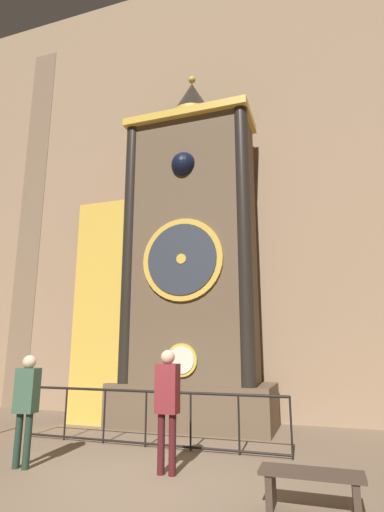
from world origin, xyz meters
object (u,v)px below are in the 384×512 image
(visitor_far, at_px, (167,397))
(visitor_bench, at_px, (312,483))
(clock_tower, at_px, (175,267))
(visitor_near, at_px, (26,399))

(visitor_far, distance_m, visitor_bench, 2.34)
(clock_tower, relative_size, visitor_bench, 7.91)
(visitor_near, height_order, visitor_bench, visitor_near)
(clock_tower, distance_m, visitor_bench, 6.33)
(visitor_far, bearing_deg, visitor_near, -168.56)
(visitor_near, bearing_deg, visitor_far, 5.55)
(visitor_far, bearing_deg, visitor_bench, -18.77)
(clock_tower, xyz_separation_m, visitor_bench, (3.29, -4.13, -3.49))
(visitor_near, relative_size, visitor_bench, 1.45)
(visitor_far, height_order, visitor_bench, visitor_far)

